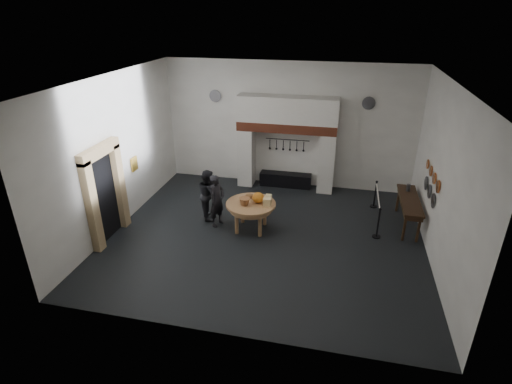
% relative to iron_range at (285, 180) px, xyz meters
% --- Properties ---
extents(floor, '(9.00, 8.00, 0.02)m').
position_rel_iron_range_xyz_m(floor, '(0.00, -3.72, -0.25)').
color(floor, black).
rests_on(floor, ground).
extents(ceiling, '(9.00, 8.00, 0.02)m').
position_rel_iron_range_xyz_m(ceiling, '(0.00, -3.72, 4.25)').
color(ceiling, silver).
rests_on(ceiling, wall_back).
extents(wall_back, '(9.00, 0.02, 4.50)m').
position_rel_iron_range_xyz_m(wall_back, '(0.00, 0.28, 2.00)').
color(wall_back, white).
rests_on(wall_back, floor).
extents(wall_front, '(9.00, 0.02, 4.50)m').
position_rel_iron_range_xyz_m(wall_front, '(0.00, -7.72, 2.00)').
color(wall_front, white).
rests_on(wall_front, floor).
extents(wall_left, '(0.02, 8.00, 4.50)m').
position_rel_iron_range_xyz_m(wall_left, '(-4.50, -3.72, 2.00)').
color(wall_left, white).
rests_on(wall_left, floor).
extents(wall_right, '(0.02, 8.00, 4.50)m').
position_rel_iron_range_xyz_m(wall_right, '(4.50, -3.72, 2.00)').
color(wall_right, white).
rests_on(wall_right, floor).
extents(chimney_pier_left, '(0.55, 0.70, 2.15)m').
position_rel_iron_range_xyz_m(chimney_pier_left, '(-1.48, -0.07, 0.82)').
color(chimney_pier_left, silver).
rests_on(chimney_pier_left, floor).
extents(chimney_pier_right, '(0.55, 0.70, 2.15)m').
position_rel_iron_range_xyz_m(chimney_pier_right, '(1.48, -0.07, 0.82)').
color(chimney_pier_right, silver).
rests_on(chimney_pier_right, floor).
extents(hearth_brick_band, '(3.50, 0.72, 0.32)m').
position_rel_iron_range_xyz_m(hearth_brick_band, '(0.00, -0.07, 2.06)').
color(hearth_brick_band, '#9E442B').
rests_on(hearth_brick_band, chimney_pier_left).
extents(chimney_hood, '(3.50, 0.70, 0.90)m').
position_rel_iron_range_xyz_m(chimney_hood, '(0.00, -0.07, 2.67)').
color(chimney_hood, silver).
rests_on(chimney_hood, hearth_brick_band).
extents(iron_range, '(1.90, 0.45, 0.50)m').
position_rel_iron_range_xyz_m(iron_range, '(0.00, 0.00, 0.00)').
color(iron_range, black).
rests_on(iron_range, floor).
extents(utensil_rail, '(1.60, 0.02, 0.02)m').
position_rel_iron_range_xyz_m(utensil_rail, '(0.00, 0.20, 1.50)').
color(utensil_rail, black).
rests_on(utensil_rail, wall_back).
extents(door_recess, '(0.04, 1.10, 2.50)m').
position_rel_iron_range_xyz_m(door_recess, '(-4.47, -4.72, 1.00)').
color(door_recess, black).
rests_on(door_recess, floor).
extents(door_jamb_near, '(0.22, 0.30, 2.60)m').
position_rel_iron_range_xyz_m(door_jamb_near, '(-4.38, -5.42, 1.05)').
color(door_jamb_near, tan).
rests_on(door_jamb_near, floor).
extents(door_jamb_far, '(0.22, 0.30, 2.60)m').
position_rel_iron_range_xyz_m(door_jamb_far, '(-4.38, -4.02, 1.05)').
color(door_jamb_far, tan).
rests_on(door_jamb_far, floor).
extents(door_lintel, '(0.22, 1.70, 0.30)m').
position_rel_iron_range_xyz_m(door_lintel, '(-4.38, -4.72, 2.40)').
color(door_lintel, tan).
rests_on(door_lintel, door_jamb_near).
extents(wall_plaque, '(0.05, 0.34, 0.44)m').
position_rel_iron_range_xyz_m(wall_plaque, '(-4.45, -2.92, 1.35)').
color(wall_plaque, gold).
rests_on(wall_plaque, wall_left).
extents(work_table, '(1.79, 1.79, 0.07)m').
position_rel_iron_range_xyz_m(work_table, '(-0.52, -3.41, 0.59)').
color(work_table, tan).
rests_on(work_table, floor).
extents(pumpkin, '(0.36, 0.36, 0.31)m').
position_rel_iron_range_xyz_m(pumpkin, '(-0.32, -3.31, 0.78)').
color(pumpkin, orange).
rests_on(pumpkin, work_table).
extents(cheese_block_big, '(0.22, 0.22, 0.24)m').
position_rel_iron_range_xyz_m(cheese_block_big, '(-0.02, -3.46, 0.74)').
color(cheese_block_big, '#FBD996').
rests_on(cheese_block_big, work_table).
extents(cheese_block_small, '(0.18, 0.18, 0.20)m').
position_rel_iron_range_xyz_m(cheese_block_small, '(-0.04, -3.16, 0.72)').
color(cheese_block_small, '#E4CA88').
rests_on(cheese_block_small, work_table).
extents(wicker_basket, '(0.39, 0.39, 0.22)m').
position_rel_iron_range_xyz_m(wicker_basket, '(-0.67, -3.56, 0.73)').
color(wicker_basket, '#A66A3D').
rests_on(wicker_basket, work_table).
extents(bread_loaf, '(0.31, 0.18, 0.13)m').
position_rel_iron_range_xyz_m(bread_loaf, '(-0.62, -3.06, 0.69)').
color(bread_loaf, olive).
rests_on(bread_loaf, work_table).
extents(visitor_near, '(0.59, 0.70, 1.64)m').
position_rel_iron_range_xyz_m(visitor_near, '(-1.59, -3.37, 0.57)').
color(visitor_near, black).
rests_on(visitor_near, floor).
extents(visitor_far, '(0.91, 0.98, 1.61)m').
position_rel_iron_range_xyz_m(visitor_far, '(-1.99, -2.97, 0.56)').
color(visitor_far, black).
rests_on(visitor_far, floor).
extents(side_table, '(0.55, 2.20, 0.06)m').
position_rel_iron_range_xyz_m(side_table, '(4.10, -2.15, 0.62)').
color(side_table, '#382714').
rests_on(side_table, floor).
extents(pewter_jug, '(0.12, 0.12, 0.22)m').
position_rel_iron_range_xyz_m(pewter_jug, '(4.10, -1.55, 0.76)').
color(pewter_jug, '#46474B').
rests_on(pewter_jug, side_table).
extents(copper_pan_a, '(0.03, 0.34, 0.34)m').
position_rel_iron_range_xyz_m(copper_pan_a, '(4.46, -3.52, 1.70)').
color(copper_pan_a, '#C6662D').
rests_on(copper_pan_a, wall_right).
extents(copper_pan_b, '(0.03, 0.32, 0.32)m').
position_rel_iron_range_xyz_m(copper_pan_b, '(4.46, -2.97, 1.70)').
color(copper_pan_b, '#C6662D').
rests_on(copper_pan_b, wall_right).
extents(copper_pan_c, '(0.03, 0.30, 0.30)m').
position_rel_iron_range_xyz_m(copper_pan_c, '(4.46, -2.42, 1.70)').
color(copper_pan_c, '#C6662D').
rests_on(copper_pan_c, wall_right).
extents(copper_pan_d, '(0.03, 0.28, 0.28)m').
position_rel_iron_range_xyz_m(copper_pan_d, '(4.46, -1.87, 1.70)').
color(copper_pan_d, '#C6662D').
rests_on(copper_pan_d, wall_right).
extents(pewter_plate_left, '(0.03, 0.40, 0.40)m').
position_rel_iron_range_xyz_m(pewter_plate_left, '(4.46, -3.32, 1.20)').
color(pewter_plate_left, '#4C4C51').
rests_on(pewter_plate_left, wall_right).
extents(pewter_plate_mid, '(0.03, 0.40, 0.40)m').
position_rel_iron_range_xyz_m(pewter_plate_mid, '(4.46, -2.72, 1.20)').
color(pewter_plate_mid, '#4C4C51').
rests_on(pewter_plate_mid, wall_right).
extents(pewter_plate_right, '(0.03, 0.40, 0.40)m').
position_rel_iron_range_xyz_m(pewter_plate_right, '(4.46, -2.12, 1.20)').
color(pewter_plate_right, '#4C4C51').
rests_on(pewter_plate_right, wall_right).
extents(pewter_plate_back_left, '(0.44, 0.03, 0.44)m').
position_rel_iron_range_xyz_m(pewter_plate_back_left, '(-2.70, 0.24, 2.95)').
color(pewter_plate_back_left, '#4C4C51').
rests_on(pewter_plate_back_left, wall_back).
extents(pewter_plate_back_right, '(0.44, 0.03, 0.44)m').
position_rel_iron_range_xyz_m(pewter_plate_back_right, '(2.70, 0.24, 2.95)').
color(pewter_plate_back_right, '#4C4C51').
rests_on(pewter_plate_back_right, wall_back).
extents(barrier_post_near, '(0.05, 0.05, 0.90)m').
position_rel_iron_range_xyz_m(barrier_post_near, '(3.18, -3.07, 0.20)').
color(barrier_post_near, black).
rests_on(barrier_post_near, floor).
extents(barrier_post_far, '(0.05, 0.05, 0.90)m').
position_rel_iron_range_xyz_m(barrier_post_far, '(3.18, -1.07, 0.20)').
color(barrier_post_far, black).
rests_on(barrier_post_far, floor).
extents(barrier_rope, '(0.04, 2.00, 0.04)m').
position_rel_iron_range_xyz_m(barrier_rope, '(3.18, -2.07, 0.60)').
color(barrier_rope, white).
rests_on(barrier_rope, barrier_post_near).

